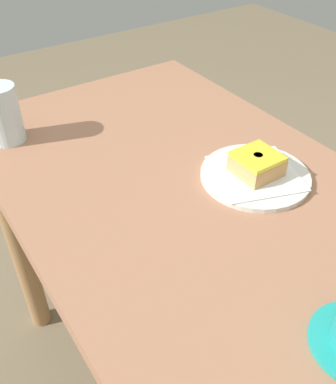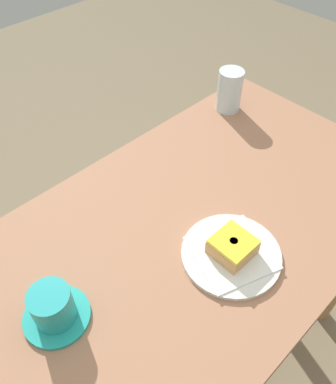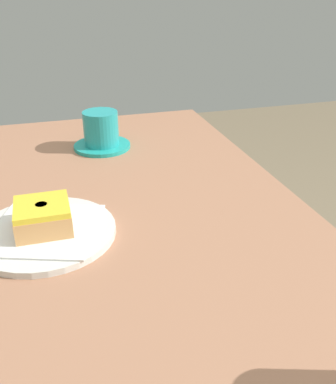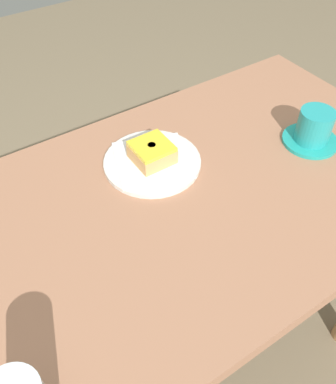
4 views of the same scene
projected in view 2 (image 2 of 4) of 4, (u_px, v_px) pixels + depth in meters
name	position (u px, v px, depth m)	size (l,w,h in m)	color
ground_plane	(183.00, 348.00, 1.50)	(6.00, 6.00, 0.00)	#7D6D53
table	(189.00, 254.00, 1.03)	(1.21, 0.67, 0.77)	#A06C4F
plate_glazed_square	(230.00, 255.00, 0.87)	(0.22, 0.22, 0.01)	silver
napkin_glazed_square	(230.00, 254.00, 0.87)	(0.16, 0.16, 0.00)	white
donut_glazed_square	(231.00, 248.00, 0.85)	(0.08, 0.08, 0.04)	tan
water_glass	(230.00, 90.00, 1.21)	(0.08, 0.08, 0.13)	silver
coffee_cup	(53.00, 308.00, 0.75)	(0.13, 0.13, 0.09)	teal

